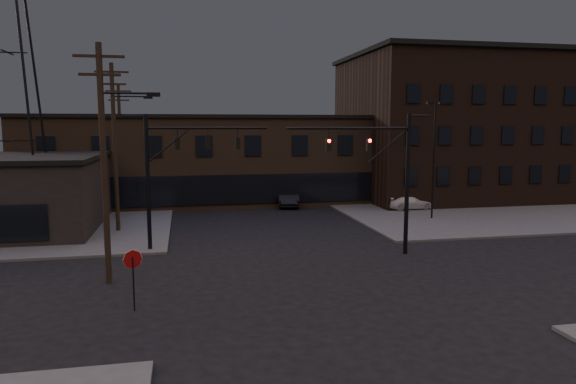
# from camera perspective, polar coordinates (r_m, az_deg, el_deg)

# --- Properties ---
(ground) EXTENTS (140.00, 140.00, 0.00)m
(ground) POSITION_cam_1_polar(r_m,az_deg,el_deg) (24.42, 3.12, -10.12)
(ground) COLOR black
(ground) RESTS_ON ground
(sidewalk_ne) EXTENTS (30.00, 30.00, 0.15)m
(sidewalk_ne) POSITION_cam_1_polar(r_m,az_deg,el_deg) (53.05, 20.40, -0.95)
(sidewalk_ne) COLOR #474744
(sidewalk_ne) RESTS_ON ground
(building_row) EXTENTS (40.00, 12.00, 8.00)m
(building_row) POSITION_cam_1_polar(r_m,az_deg,el_deg) (50.98, -4.80, 3.60)
(building_row) COLOR #473426
(building_row) RESTS_ON ground
(building_right) EXTENTS (22.00, 16.00, 14.00)m
(building_right) POSITION_cam_1_polar(r_m,az_deg,el_deg) (55.98, 18.56, 6.65)
(building_right) COLOR black
(building_right) RESTS_ON ground
(traffic_signal_near) EXTENTS (7.12, 0.24, 8.00)m
(traffic_signal_near) POSITION_cam_1_polar(r_m,az_deg,el_deg) (29.38, 11.12, 2.54)
(traffic_signal_near) COLOR black
(traffic_signal_near) RESTS_ON ground
(traffic_signal_far) EXTENTS (7.12, 0.24, 8.00)m
(traffic_signal_far) POSITION_cam_1_polar(r_m,az_deg,el_deg) (30.63, -12.97, 2.84)
(traffic_signal_far) COLOR black
(traffic_signal_far) RESTS_ON ground
(stop_sign) EXTENTS (0.72, 0.33, 2.48)m
(stop_sign) POSITION_cam_1_polar(r_m,az_deg,el_deg) (21.37, -16.86, -7.84)
(stop_sign) COLOR black
(stop_sign) RESTS_ON ground
(utility_pole_near) EXTENTS (3.70, 0.28, 11.00)m
(utility_pole_near) POSITION_cam_1_polar(r_m,az_deg,el_deg) (24.82, -19.66, 3.56)
(utility_pole_near) COLOR black
(utility_pole_near) RESTS_ON ground
(utility_pole_mid) EXTENTS (3.70, 0.28, 11.50)m
(utility_pole_mid) POSITION_cam_1_polar(r_m,az_deg,el_deg) (36.83, -18.61, 5.11)
(utility_pole_mid) COLOR black
(utility_pole_mid) RESTS_ON ground
(utility_pole_far) EXTENTS (2.20, 0.28, 11.00)m
(utility_pole_far) POSITION_cam_1_polar(r_m,az_deg,el_deg) (48.87, -18.11, 5.20)
(utility_pole_far) COLOR black
(utility_pole_far) RESTS_ON ground
(transmission_tower) EXTENTS (7.00, 7.00, 25.00)m
(transmission_tower) POSITION_cam_1_polar(r_m,az_deg,el_deg) (42.61, -28.72, 13.45)
(transmission_tower) COLOR black
(transmission_tower) RESTS_ON ground
(lot_light_a) EXTENTS (1.50, 0.28, 9.14)m
(lot_light_a) POSITION_cam_1_polar(r_m,az_deg,el_deg) (41.17, 15.93, 4.55)
(lot_light_a) COLOR black
(lot_light_a) RESTS_ON ground
(lot_light_b) EXTENTS (1.50, 0.28, 9.14)m
(lot_light_b) POSITION_cam_1_polar(r_m,az_deg,el_deg) (48.46, 19.54, 4.80)
(lot_light_b) COLOR black
(lot_light_b) RESTS_ON ground
(parked_car_lot_a) EXTENTS (4.81, 3.31, 1.52)m
(parked_car_lot_a) POSITION_cam_1_polar(r_m,az_deg,el_deg) (48.59, 16.17, -0.52)
(parked_car_lot_a) COLOR black
(parked_car_lot_a) RESTS_ON sidewalk_ne
(parked_car_lot_b) EXTENTS (4.13, 1.79, 1.18)m
(parked_car_lot_b) POSITION_cam_1_polar(r_m,az_deg,el_deg) (45.69, 13.29, -1.12)
(parked_car_lot_b) COLOR silver
(parked_car_lot_b) RESTS_ON sidewalk_ne
(car_crossing) EXTENTS (2.77, 5.48, 1.72)m
(car_crossing) POSITION_cam_1_polar(r_m,az_deg,el_deg) (47.10, 0.09, -0.52)
(car_crossing) COLOR black
(car_crossing) RESTS_ON ground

